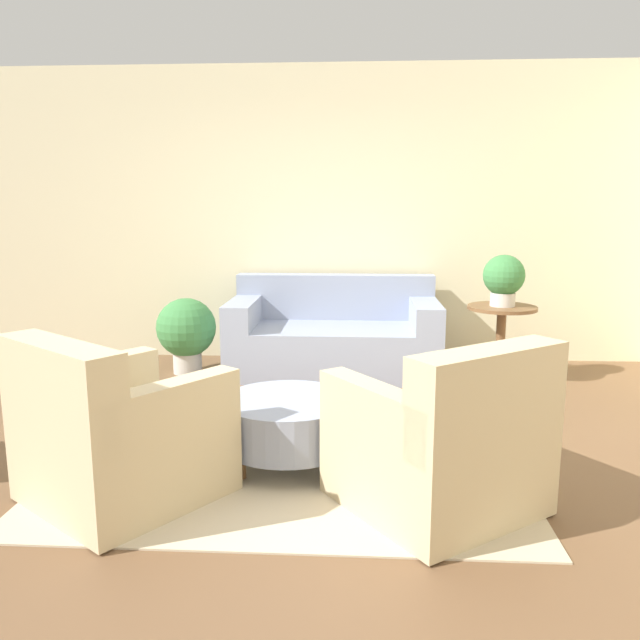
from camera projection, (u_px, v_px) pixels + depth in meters
name	position (u px, v px, depth m)	size (l,w,h in m)	color
ground_plane	(290.00, 459.00, 3.74)	(16.00, 16.00, 0.00)	brown
wall_back	(317.00, 216.00, 6.05)	(9.11, 0.12, 2.80)	beige
rug	(290.00, 458.00, 3.74)	(2.64, 2.09, 0.01)	beige
couch	(334.00, 337.00, 5.69)	(1.87, 0.95, 0.85)	#8E99B2
armchair_left	(116.00, 437.00, 3.18)	(1.18, 1.18, 0.87)	#C6B289
armchair_right	(443.00, 445.00, 3.08)	(1.18, 1.18, 0.87)	#C6B289
ottoman_table	(288.00, 421.00, 3.63)	(0.79, 0.79, 0.39)	#8E99B2
side_table	(501.00, 329.00, 5.35)	(0.58, 0.58, 0.65)	brown
potted_plant_on_side_table	(504.00, 278.00, 5.27)	(0.35, 0.35, 0.44)	beige
potted_plant_floor	(186.00, 330.00, 5.60)	(0.53, 0.53, 0.68)	beige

